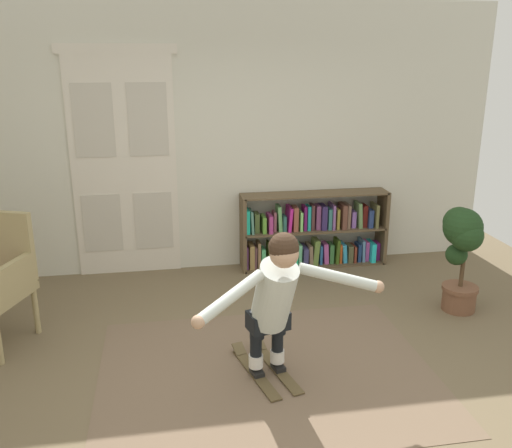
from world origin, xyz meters
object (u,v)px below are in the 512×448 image
at_px(skis_pair, 265,368).
at_px(person_skier, 276,295).
at_px(potted_plant, 462,245).
at_px(bookshelf, 313,234).

height_order(skis_pair, person_skier, person_skier).
height_order(potted_plant, skis_pair, potted_plant).
relative_size(potted_plant, person_skier, 0.72).
xyz_separation_m(skis_pair, person_skier, (0.04, -0.17, 0.70)).
bearing_deg(skis_pair, bookshelf, 65.66).
bearing_deg(person_skier, skis_pair, 103.81).
bearing_deg(person_skier, potted_plant, 24.78).
relative_size(bookshelf, potted_plant, 1.65).
bearing_deg(person_skier, bookshelf, 68.16).
relative_size(bookshelf, skis_pair, 2.06).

